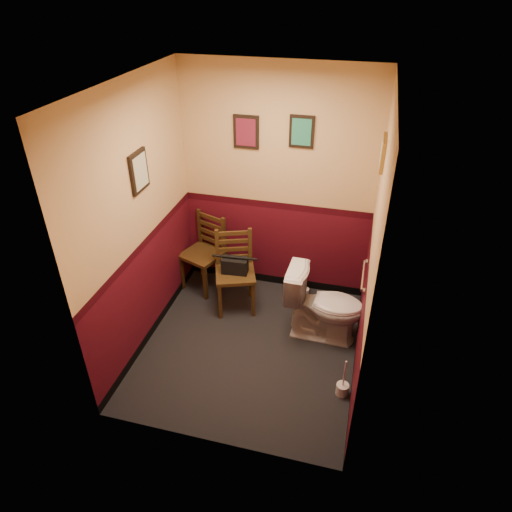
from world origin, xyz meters
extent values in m
cube|color=black|center=(0.00, 0.00, 0.00)|extent=(2.20, 2.40, 0.00)
cube|color=silver|center=(0.00, 0.00, 2.70)|extent=(2.20, 2.40, 0.00)
cube|color=#4B0C18|center=(0.00, 1.20, 1.35)|extent=(2.20, 0.00, 2.70)
cube|color=#4B0C18|center=(0.00, -1.20, 1.35)|extent=(2.20, 0.00, 2.70)
cube|color=#4B0C18|center=(-1.10, 0.00, 1.35)|extent=(0.00, 2.40, 2.70)
cube|color=#4B0C18|center=(1.10, 0.00, 1.35)|extent=(0.00, 2.40, 2.70)
cylinder|color=silver|center=(1.07, 0.25, 0.95)|extent=(0.03, 0.50, 0.03)
cylinder|color=silver|center=(1.09, 0.00, 0.95)|extent=(0.02, 0.06, 0.06)
cylinder|color=silver|center=(1.09, 0.50, 0.95)|extent=(0.02, 0.06, 0.06)
cube|color=black|center=(-0.35, 1.18, 1.95)|extent=(0.28, 0.03, 0.36)
cube|color=maroon|center=(-0.35, 1.17, 1.95)|extent=(0.22, 0.01, 0.30)
cube|color=black|center=(0.25, 1.18, 2.00)|extent=(0.26, 0.03, 0.34)
cube|color=#2A8967|center=(0.25, 1.17, 2.00)|extent=(0.20, 0.01, 0.28)
cube|color=black|center=(-1.08, 0.10, 1.85)|extent=(0.03, 0.30, 0.38)
cube|color=#C0BF97|center=(-1.07, 0.10, 1.85)|extent=(0.01, 0.24, 0.31)
cube|color=olive|center=(1.08, 0.60, 2.05)|extent=(0.03, 0.34, 0.28)
cube|color=#C0BF97|center=(1.07, 0.60, 2.05)|extent=(0.01, 0.28, 0.22)
imported|color=white|center=(0.72, 0.38, 0.41)|extent=(0.85, 0.49, 0.82)
cylinder|color=silver|center=(1.02, -0.40, 0.06)|extent=(0.12, 0.12, 0.12)
cylinder|color=silver|center=(1.02, -0.40, 0.26)|extent=(0.02, 0.02, 0.34)
cube|color=#4F3617|center=(-0.85, 0.91, 0.48)|extent=(0.57, 0.57, 0.04)
cube|color=#4F3617|center=(-1.09, 0.80, 0.24)|extent=(0.05, 0.05, 0.48)
cube|color=#4F3617|center=(-0.96, 1.16, 0.24)|extent=(0.05, 0.05, 0.48)
cube|color=#4F3617|center=(-0.74, 0.67, 0.24)|extent=(0.05, 0.05, 0.48)
cube|color=#4F3617|center=(-0.61, 1.02, 0.24)|extent=(0.05, 0.05, 0.48)
cube|color=#4F3617|center=(-0.96, 1.16, 0.71)|extent=(0.05, 0.05, 0.48)
cube|color=#4F3617|center=(-0.60, 1.03, 0.71)|extent=(0.05, 0.05, 0.48)
cube|color=#4F3617|center=(-0.78, 1.10, 0.58)|extent=(0.35, 0.15, 0.05)
cube|color=#4F3617|center=(-0.78, 1.10, 0.69)|extent=(0.35, 0.15, 0.05)
cube|color=#4F3617|center=(-0.78, 1.10, 0.79)|extent=(0.35, 0.15, 0.05)
cube|color=#4F3617|center=(-0.78, 1.10, 0.90)|extent=(0.35, 0.15, 0.05)
cube|color=#4F3617|center=(-0.34, 0.62, 0.47)|extent=(0.57, 0.57, 0.04)
cube|color=#4F3617|center=(-0.46, 0.38, 0.24)|extent=(0.05, 0.05, 0.47)
cube|color=#4F3617|center=(-0.59, 0.73, 0.24)|extent=(0.05, 0.05, 0.47)
cube|color=#4F3617|center=(-0.10, 0.51, 0.24)|extent=(0.05, 0.05, 0.47)
cube|color=#4F3617|center=(-0.23, 0.86, 0.24)|extent=(0.05, 0.05, 0.47)
cube|color=#4F3617|center=(-0.59, 0.74, 0.71)|extent=(0.05, 0.05, 0.47)
cube|color=#4F3617|center=(-0.23, 0.87, 0.71)|extent=(0.05, 0.05, 0.47)
cube|color=#4F3617|center=(-0.41, 0.80, 0.58)|extent=(0.35, 0.15, 0.05)
cube|color=#4F3617|center=(-0.41, 0.80, 0.69)|extent=(0.35, 0.15, 0.05)
cube|color=#4F3617|center=(-0.41, 0.80, 0.79)|extent=(0.35, 0.15, 0.05)
cube|color=#4F3617|center=(-0.41, 0.80, 0.90)|extent=(0.35, 0.15, 0.05)
cube|color=black|center=(-0.34, 0.62, 0.59)|extent=(0.30, 0.17, 0.18)
cylinder|color=black|center=(-0.34, 0.62, 0.70)|extent=(0.26, 0.05, 0.03)
cylinder|color=silver|center=(0.32, 1.05, 0.04)|extent=(0.10, 0.10, 0.09)
cylinder|color=silver|center=(0.42, 1.05, 0.04)|extent=(0.10, 0.10, 0.09)
cylinder|color=silver|center=(0.37, 1.04, 0.13)|extent=(0.10, 0.10, 0.09)
cylinder|color=silver|center=(0.37, 1.02, 0.22)|extent=(0.10, 0.10, 0.09)
cylinder|color=silver|center=(0.37, 1.05, 0.31)|extent=(0.10, 0.10, 0.09)
camera|label=1|loc=(0.96, -3.48, 3.47)|focal=32.00mm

